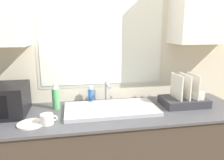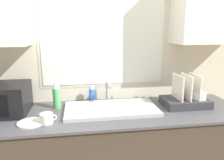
{
  "view_description": "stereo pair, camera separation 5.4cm",
  "coord_description": "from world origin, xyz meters",
  "px_view_note": "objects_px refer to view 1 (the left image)",
  "views": [
    {
      "loc": [
        -0.29,
        -1.39,
        1.6
      ],
      "look_at": [
        0.02,
        0.3,
        1.2
      ],
      "focal_mm": 35.0,
      "sensor_mm": 36.0,
      "label": 1
    },
    {
      "loc": [
        -0.24,
        -1.4,
        1.6
      ],
      "look_at": [
        0.02,
        0.3,
        1.2
      ],
      "focal_mm": 35.0,
      "sensor_mm": 36.0,
      "label": 2
    }
  ],
  "objects_px": {
    "dish_rack": "(185,98)",
    "microwave": "(0,100)",
    "soap_bottle": "(91,95)",
    "faucet": "(108,90)",
    "mug_near_sink": "(47,119)",
    "spray_bottle": "(56,96)"
  },
  "relations": [
    {
      "from": "dish_rack",
      "to": "microwave",
      "type": "bearing_deg",
      "value": 177.6
    },
    {
      "from": "soap_bottle",
      "to": "dish_rack",
      "type": "bearing_deg",
      "value": -15.1
    },
    {
      "from": "faucet",
      "to": "dish_rack",
      "type": "distance_m",
      "value": 0.71
    },
    {
      "from": "microwave",
      "to": "mug_near_sink",
      "type": "bearing_deg",
      "value": -34.04
    },
    {
      "from": "mug_near_sink",
      "to": "microwave",
      "type": "bearing_deg",
      "value": 145.96
    },
    {
      "from": "microwave",
      "to": "spray_bottle",
      "type": "bearing_deg",
      "value": 7.05
    },
    {
      "from": "microwave",
      "to": "spray_bottle",
      "type": "height_order",
      "value": "spray_bottle"
    },
    {
      "from": "spray_bottle",
      "to": "dish_rack",
      "type": "bearing_deg",
      "value": -5.97
    },
    {
      "from": "microwave",
      "to": "soap_bottle",
      "type": "distance_m",
      "value": 0.77
    },
    {
      "from": "soap_bottle",
      "to": "faucet",
      "type": "bearing_deg",
      "value": -11.73
    },
    {
      "from": "microwave",
      "to": "mug_near_sink",
      "type": "distance_m",
      "value": 0.48
    },
    {
      "from": "faucet",
      "to": "soap_bottle",
      "type": "xyz_separation_m",
      "value": [
        -0.15,
        0.03,
        -0.05
      ]
    },
    {
      "from": "microwave",
      "to": "spray_bottle",
      "type": "distance_m",
      "value": 0.44
    },
    {
      "from": "spray_bottle",
      "to": "faucet",
      "type": "bearing_deg",
      "value": 8.98
    },
    {
      "from": "soap_bottle",
      "to": "mug_near_sink",
      "type": "height_order",
      "value": "soap_bottle"
    },
    {
      "from": "spray_bottle",
      "to": "soap_bottle",
      "type": "xyz_separation_m",
      "value": [
        0.32,
        0.11,
        -0.05
      ]
    },
    {
      "from": "faucet",
      "to": "dish_rack",
      "type": "height_order",
      "value": "dish_rack"
    },
    {
      "from": "dish_rack",
      "to": "faucet",
      "type": "bearing_deg",
      "value": 164.16
    },
    {
      "from": "dish_rack",
      "to": "soap_bottle",
      "type": "height_order",
      "value": "dish_rack"
    },
    {
      "from": "dish_rack",
      "to": "mug_near_sink",
      "type": "height_order",
      "value": "dish_rack"
    },
    {
      "from": "microwave",
      "to": "dish_rack",
      "type": "distance_m",
      "value": 1.59
    },
    {
      "from": "faucet",
      "to": "mug_near_sink",
      "type": "height_order",
      "value": "faucet"
    }
  ]
}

